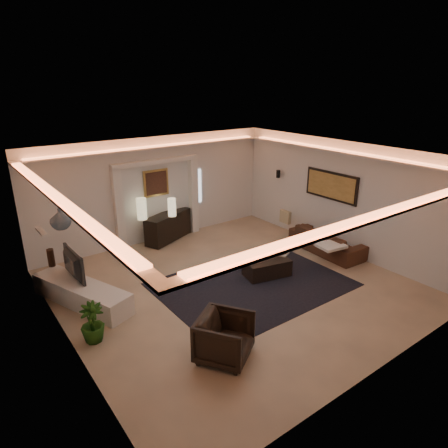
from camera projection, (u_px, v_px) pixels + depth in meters
floor at (233, 286)px, 8.83m from camera, size 7.00×7.00×0.00m
ceiling at (234, 156)px, 7.84m from camera, size 7.00×7.00×0.00m
wall_back at (156, 190)px, 10.99m from camera, size 7.00×0.00×7.00m
wall_front at (383, 293)px, 5.69m from camera, size 7.00×0.00×7.00m
wall_left at (61, 269)px, 6.39m from camera, size 0.00×7.00×7.00m
wall_right at (340, 197)px, 10.29m from camera, size 0.00×7.00×7.00m
cove_soffit at (234, 170)px, 7.94m from camera, size 7.00×7.00×0.04m
daylight_slit at (198, 186)px, 11.76m from camera, size 0.25×0.03×1.00m
area_rug at (252, 284)px, 8.90m from camera, size 4.00×3.00×0.01m
pilaster_left at (119, 210)px, 10.39m from camera, size 0.22×0.20×2.20m
pilaster_right at (193, 196)px, 11.67m from camera, size 0.22×0.20×2.20m
alcove_header at (156, 162)px, 10.64m from camera, size 2.52×0.20×0.12m
painting_frame at (156, 183)px, 10.89m from camera, size 0.74×0.04×0.74m
painting_canvas at (156, 183)px, 10.88m from camera, size 0.62×0.02×0.62m
art_panel_frame at (331, 186)px, 10.41m from camera, size 0.04×1.64×0.74m
art_panel_gold at (331, 186)px, 10.40m from camera, size 0.02×1.50×0.62m
wall_sconce at (278, 174)px, 11.81m from camera, size 0.12×0.12×0.22m
wall_niche at (41, 232)px, 7.41m from camera, size 0.10×0.55×0.04m
console at (168, 227)px, 11.26m from camera, size 1.59×1.04×0.76m
lamp_left at (142, 208)px, 10.60m from camera, size 0.32×0.32×0.58m
lamp_right at (172, 205)px, 10.85m from camera, size 0.25×0.25×0.50m
media_ledge at (82, 294)px, 8.08m from camera, size 1.40×2.44×0.45m
tv at (69, 265)px, 8.12m from camera, size 1.05×0.17×0.60m
figurine at (51, 258)px, 8.71m from camera, size 0.18×0.18×0.40m
ginger_jar at (60, 219)px, 7.43m from camera, size 0.51×0.51×0.40m
plant at (92, 323)px, 6.87m from camera, size 0.43×0.43×0.72m
sofa at (327, 241)px, 10.51m from camera, size 2.11×0.91×0.60m
throw_blanket at (331, 246)px, 9.59m from camera, size 0.70×0.60×0.07m
throw_pillow at (285, 217)px, 11.60m from camera, size 0.11×0.37×0.36m
coffee_table at (267, 268)px, 9.24m from camera, size 1.13×0.77×0.38m
bowl at (280, 252)px, 9.48m from camera, size 0.32×0.32×0.07m
magazine at (284, 254)px, 9.45m from camera, size 0.32×0.29×0.03m
armchair at (225, 338)px, 6.44m from camera, size 1.15×1.16×0.77m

